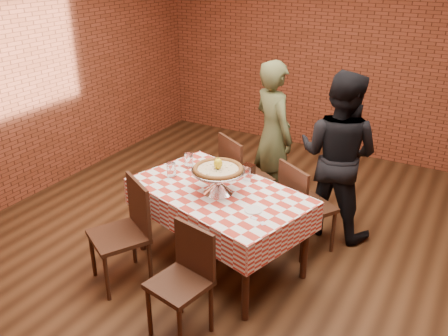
{
  "coord_description": "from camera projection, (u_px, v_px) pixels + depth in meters",
  "views": [
    {
      "loc": [
        1.7,
        -3.36,
        2.65
      ],
      "look_at": [
        -0.14,
        -0.13,
        0.94
      ],
      "focal_mm": 38.29,
      "sensor_mm": 36.0,
      "label": 1
    }
  ],
  "objects": [
    {
      "name": "water_glass_right",
      "position": [
        189.0,
        160.0,
        4.54
      ],
      "size": [
        0.1,
        0.1,
        0.13
      ],
      "primitive_type": "cylinder",
      "rotation": [
        0.0,
        0.0,
        -0.28
      ],
      "color": "white",
      "rests_on": "tablecloth"
    },
    {
      "name": "ground",
      "position": [
        243.0,
        256.0,
        4.52
      ],
      "size": [
        6.0,
        6.0,
        0.0
      ],
      "primitive_type": "plane",
      "color": "black",
      "rests_on": "ground"
    },
    {
      "name": "tablecloth",
      "position": [
        219.0,
        203.0,
        4.18
      ],
      "size": [
        1.75,
        1.33,
        0.26
      ],
      "primitive_type": null,
      "rotation": [
        0.0,
        0.0,
        -0.28
      ],
      "color": "#B93425",
      "rests_on": "table"
    },
    {
      "name": "chair_near_left",
      "position": [
        118.0,
        235.0,
        4.01
      ],
      "size": [
        0.6,
        0.6,
        0.92
      ],
      "primitive_type": null,
      "rotation": [
        0.0,
        0.0,
        -0.51
      ],
      "color": "#391E11",
      "rests_on": "ground"
    },
    {
      "name": "chair_far_left",
      "position": [
        247.0,
        177.0,
        5.04
      ],
      "size": [
        0.61,
        0.61,
        0.93
      ],
      "primitive_type": null,
      "rotation": [
        0.0,
        0.0,
        2.6
      ],
      "color": "#391E11",
      "rests_on": "ground"
    },
    {
      "name": "side_plate",
      "position": [
        253.0,
        210.0,
        3.8
      ],
      "size": [
        0.18,
        0.18,
        0.01
      ],
      "primitive_type": "cylinder",
      "rotation": [
        0.0,
        0.0,
        -0.28
      ],
      "color": "white",
      "rests_on": "tablecloth"
    },
    {
      "name": "chair_far_right",
      "position": [
        308.0,
        207.0,
        4.48
      ],
      "size": [
        0.58,
        0.58,
        0.9
      ],
      "primitive_type": null,
      "rotation": [
        0.0,
        0.0,
        2.59
      ],
      "color": "#391E11",
      "rests_on": "ground"
    },
    {
      "name": "condiment_caddy",
      "position": [
        248.0,
        172.0,
        4.29
      ],
      "size": [
        0.11,
        0.09,
        0.14
      ],
      "primitive_type": "cube",
      "rotation": [
        0.0,
        0.0,
        -0.12
      ],
      "color": "silver",
      "rests_on": "tablecloth"
    },
    {
      "name": "sweetener_packet_b",
      "position": [
        263.0,
        223.0,
        3.61
      ],
      "size": [
        0.06,
        0.06,
        0.0
      ],
      "primitive_type": "cube",
      "rotation": [
        0.0,
        0.0,
        -0.67
      ],
      "color": "white",
      "rests_on": "tablecloth"
    },
    {
      "name": "sweetener_packet_a",
      "position": [
        254.0,
        218.0,
        3.69
      ],
      "size": [
        0.05,
        0.04,
        0.0
      ],
      "primitive_type": "cube",
      "rotation": [
        0.0,
        0.0,
        -0.06
      ],
      "color": "white",
      "rests_on": "tablecloth"
    },
    {
      "name": "diner_olive",
      "position": [
        273.0,
        135.0,
        5.16
      ],
      "size": [
        0.71,
        0.66,
        1.64
      ],
      "primitive_type": "imported",
      "rotation": [
        0.0,
        0.0,
        2.55
      ],
      "color": "#4A4F2D",
      "rests_on": "ground"
    },
    {
      "name": "lemon",
      "position": [
        218.0,
        164.0,
        3.98
      ],
      "size": [
        0.1,
        0.1,
        0.09
      ],
      "primitive_type": "ellipsoid",
      "rotation": [
        0.0,
        0.0,
        -0.66
      ],
      "color": "yellow",
      "rests_on": "pizza"
    },
    {
      "name": "chair_near_right",
      "position": [
        179.0,
        287.0,
        3.45
      ],
      "size": [
        0.45,
        0.45,
        0.86
      ],
      "primitive_type": null,
      "rotation": [
        0.0,
        0.0,
        -0.19
      ],
      "color": "#391E11",
      "rests_on": "ground"
    },
    {
      "name": "pizza",
      "position": [
        218.0,
        169.0,
        4.0
      ],
      "size": [
        0.59,
        0.59,
        0.03
      ],
      "primitive_type": "cylinder",
      "rotation": [
        0.0,
        0.0,
        -0.66
      ],
      "color": "beige",
      "rests_on": "pizza_stand"
    },
    {
      "name": "diner_black",
      "position": [
        338.0,
        155.0,
        4.62
      ],
      "size": [
        0.87,
        0.71,
        1.67
      ],
      "primitive_type": "imported",
      "rotation": [
        0.0,
        0.0,
        3.04
      ],
      "color": "black",
      "rests_on": "ground"
    },
    {
      "name": "pizza_stand",
      "position": [
        218.0,
        181.0,
        4.05
      ],
      "size": [
        0.65,
        0.65,
        0.21
      ],
      "primitive_type": null,
      "rotation": [
        0.0,
        0.0,
        -0.66
      ],
      "color": "silver",
      "rests_on": "tablecloth"
    },
    {
      "name": "water_glass_left",
      "position": [
        171.0,
        170.0,
        4.34
      ],
      "size": [
        0.1,
        0.1,
        0.13
      ],
      "primitive_type": "cylinder",
      "rotation": [
        0.0,
        0.0,
        -0.28
      ],
      "color": "white",
      "rests_on": "tablecloth"
    },
    {
      "name": "table",
      "position": [
        219.0,
        228.0,
        4.29
      ],
      "size": [
        1.71,
        1.29,
        0.75
      ],
      "primitive_type": "cube",
      "rotation": [
        0.0,
        0.0,
        -0.28
      ],
      "color": "#391E11",
      "rests_on": "ground"
    },
    {
      "name": "back_wall",
      "position": [
        350.0,
        49.0,
        6.29
      ],
      "size": [
        5.5,
        0.0,
        5.5
      ],
      "primitive_type": "plane",
      "rotation": [
        1.57,
        0.0,
        0.0
      ],
      "color": "brown",
      "rests_on": "ground"
    }
  ]
}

